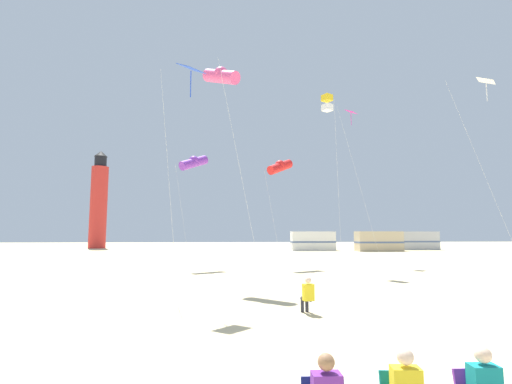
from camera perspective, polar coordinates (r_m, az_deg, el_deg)
name	(u,v)px	position (r m, az deg, el deg)	size (l,w,h in m)	color
ground	(330,374)	(7.67, 11.16, -25.56)	(200.00, 200.00, 0.00)	beige
kite_flyer_standing	(307,294)	(12.49, 7.83, -15.14)	(0.39, 0.54, 1.16)	yellow
kite_box_gold	(327,103)	(27.34, 10.79, 13.13)	(1.27, 1.27, 12.19)	silver
kite_tube_scarlet	(280,167)	(29.08, 3.68, 3.89)	(2.44, 2.38, 8.38)	silver
kite_diamond_white	(486,89)	(25.64, 31.60, 13.20)	(2.93, 2.93, 11.43)	silver
kite_diamond_blue	(190,77)	(15.85, -10.08, 16.86)	(1.85, 1.85, 9.33)	silver
kite_diamond_magenta	(352,119)	(34.12, 14.36, 10.72)	(3.35, 2.36, 13.31)	silver
kite_tube_violet	(194,162)	(28.93, -9.46, 4.49)	(2.55, 2.55, 8.61)	silver
kite_tube_rainbow	(221,76)	(21.10, -5.35, 17.20)	(3.31, 3.37, 11.65)	silver
lighthouse_distant	(99,202)	(69.71, -22.83, -1.44)	(2.80, 2.80, 16.80)	red
rv_van_white	(313,241)	(56.58, 8.64, -7.39)	(6.49, 2.48, 2.80)	white
rv_van_tan	(379,241)	(56.38, 18.18, -7.15)	(6.46, 2.39, 2.80)	#C6B28C
rv_van_silver	(416,241)	(63.73, 23.20, -6.82)	(6.53, 2.59, 2.80)	#B7BABF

